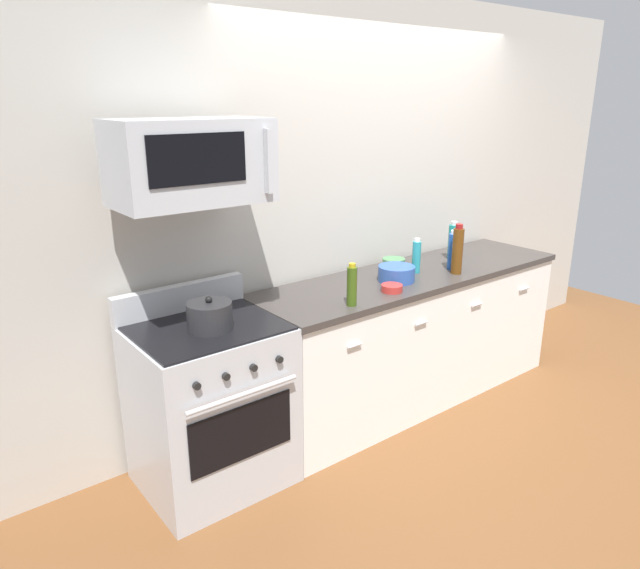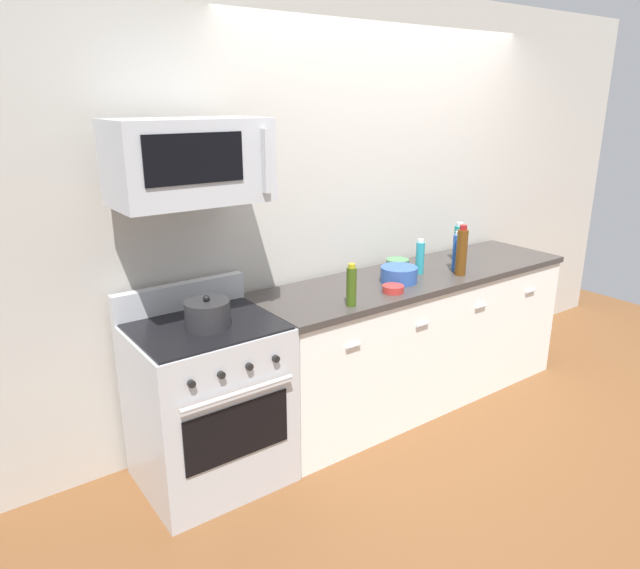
% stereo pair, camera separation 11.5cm
% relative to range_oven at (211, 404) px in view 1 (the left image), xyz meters
% --- Properties ---
extents(ground_plane, '(6.54, 6.54, 0.00)m').
position_rel_range_oven_xyz_m(ground_plane, '(1.56, -0.00, -0.47)').
color(ground_plane, brown).
extents(back_wall, '(5.45, 0.10, 2.70)m').
position_rel_range_oven_xyz_m(back_wall, '(1.56, 0.41, 0.88)').
color(back_wall, '#B7B2A8').
rests_on(back_wall, ground_plane).
extents(counter_unit, '(2.36, 0.66, 0.92)m').
position_rel_range_oven_xyz_m(counter_unit, '(1.56, -0.00, -0.01)').
color(counter_unit, white).
rests_on(counter_unit, ground_plane).
extents(range_oven, '(0.76, 0.69, 1.07)m').
position_rel_range_oven_xyz_m(range_oven, '(0.00, 0.00, 0.00)').
color(range_oven, '#B7BABF').
rests_on(range_oven, ground_plane).
extents(microwave, '(0.74, 0.44, 0.40)m').
position_rel_range_oven_xyz_m(microwave, '(0.00, 0.04, 1.28)').
color(microwave, '#B7BABF').
extents(bottle_dish_soap, '(0.06, 0.06, 0.23)m').
position_rel_range_oven_xyz_m(bottle_dish_soap, '(1.56, -0.00, 0.56)').
color(bottle_dish_soap, teal).
rests_on(bottle_dish_soap, countertop_slab).
extents(bottle_sparkling_teal, '(0.07, 0.07, 0.28)m').
position_rel_range_oven_xyz_m(bottle_sparkling_teal, '(2.03, 0.07, 0.58)').
color(bottle_sparkling_teal, '#197F7A').
rests_on(bottle_sparkling_teal, countertop_slab).
extents(bottle_wine_amber, '(0.07, 0.07, 0.34)m').
position_rel_range_oven_xyz_m(bottle_wine_amber, '(1.76, -0.18, 0.61)').
color(bottle_wine_amber, '#59330F').
rests_on(bottle_wine_amber, countertop_slab).
extents(bottle_olive_oil, '(0.06, 0.06, 0.25)m').
position_rel_range_oven_xyz_m(bottle_olive_oil, '(0.80, -0.23, 0.57)').
color(bottle_olive_oil, '#385114').
rests_on(bottle_olive_oil, countertop_slab).
extents(bottle_soda_blue, '(0.07, 0.07, 0.27)m').
position_rel_range_oven_xyz_m(bottle_soda_blue, '(1.83, -0.09, 0.58)').
color(bottle_soda_blue, '#1E4CA5').
rests_on(bottle_soda_blue, countertop_slab).
extents(bowl_green_glaze, '(0.16, 0.16, 0.07)m').
position_rel_range_oven_xyz_m(bowl_green_glaze, '(1.53, 0.17, 0.49)').
color(bowl_green_glaze, '#477A4C').
rests_on(bowl_green_glaze, countertop_slab).
extents(bowl_red_small, '(0.13, 0.13, 0.04)m').
position_rel_range_oven_xyz_m(bowl_red_small, '(1.15, -0.19, 0.47)').
color(bowl_red_small, '#B72D28').
rests_on(bowl_red_small, countertop_slab).
extents(bowl_blue_mixing, '(0.24, 0.24, 0.10)m').
position_rel_range_oven_xyz_m(bowl_blue_mixing, '(1.33, -0.06, 0.50)').
color(bowl_blue_mixing, '#2D519E').
rests_on(bowl_blue_mixing, countertop_slab).
extents(stockpot, '(0.23, 0.23, 0.18)m').
position_rel_range_oven_xyz_m(stockpot, '(-0.00, -0.05, 0.52)').
color(stockpot, '#262628').
rests_on(stockpot, range_oven).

